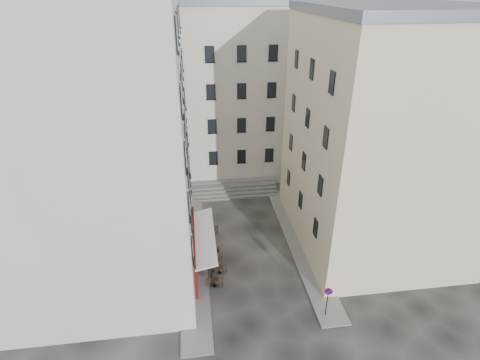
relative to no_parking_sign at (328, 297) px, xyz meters
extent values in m
plane|color=black|center=(-4.06, 5.01, -1.77)|extent=(90.00, 90.00, 0.00)
cube|color=slate|center=(-8.56, 9.01, -1.71)|extent=(2.00, 22.00, 0.12)
cube|color=slate|center=(0.44, 8.01, -1.71)|extent=(2.00, 18.00, 0.12)
cube|color=beige|center=(-14.56, 8.01, 8.23)|extent=(12.00, 16.00, 20.00)
cube|color=beige|center=(6.44, 8.51, 7.23)|extent=(12.00, 14.00, 18.00)
cube|color=slate|center=(6.44, 8.51, 16.53)|extent=(12.20, 14.20, 0.60)
cube|color=beige|center=(-5.06, 24.01, 7.23)|extent=(18.00, 10.00, 18.00)
cube|color=slate|center=(-5.06, 24.01, 16.53)|extent=(18.20, 10.20, 0.60)
cube|color=#420F09|center=(-8.48, 6.01, -0.02)|extent=(0.25, 7.00, 3.50)
cube|color=black|center=(-8.44, 6.01, -0.37)|extent=(0.06, 3.85, 2.00)
cube|color=white|center=(-7.66, 6.01, 1.18)|extent=(1.58, 7.30, 0.41)
cube|color=#5D5A58|center=(-4.06, 16.91, -1.67)|extent=(9.00, 1.80, 0.20)
cube|color=#5D5A58|center=(-4.06, 17.36, -1.47)|extent=(9.00, 1.80, 0.20)
cube|color=#5D5A58|center=(-4.06, 17.81, -1.27)|extent=(9.00, 1.80, 0.20)
cube|color=#5D5A58|center=(-4.06, 18.26, -1.07)|extent=(9.00, 1.80, 0.20)
cylinder|color=black|center=(-7.31, 4.01, -1.32)|extent=(0.10, 0.10, 0.90)
sphere|color=black|center=(-7.31, 4.01, -0.85)|extent=(0.12, 0.12, 0.12)
cylinder|color=black|center=(-7.31, 7.51, -1.32)|extent=(0.10, 0.10, 0.90)
sphere|color=black|center=(-7.31, 7.51, -0.85)|extent=(0.12, 0.12, 0.12)
cylinder|color=black|center=(-7.31, 11.01, -1.32)|extent=(0.10, 0.10, 0.90)
sphere|color=black|center=(-7.31, 11.01, -0.85)|extent=(0.12, 0.12, 0.12)
cylinder|color=black|center=(0.00, 0.01, -0.54)|extent=(0.06, 0.06, 2.45)
cylinder|color=red|center=(0.00, 0.00, 0.44)|extent=(0.56, 0.16, 0.57)
cylinder|color=navy|center=(0.00, -0.02, 0.44)|extent=(0.41, 0.13, 0.41)
cube|color=red|center=(0.00, -0.05, 0.44)|extent=(0.33, 0.10, 0.33)
cylinder|color=black|center=(-7.12, 3.75, -1.70)|extent=(0.35, 0.35, 0.02)
cylinder|color=black|center=(-7.12, 3.75, -1.38)|extent=(0.05, 0.05, 0.67)
cylinder|color=black|center=(-7.12, 3.75, -1.07)|extent=(0.58, 0.58, 0.04)
cube|color=black|center=(-6.69, 3.75, -1.33)|extent=(0.37, 0.37, 0.87)
cube|color=black|center=(-7.56, 3.85, -1.33)|extent=(0.37, 0.37, 0.87)
cylinder|color=black|center=(-6.65, 5.09, -1.70)|extent=(0.32, 0.32, 0.02)
cylinder|color=black|center=(-6.65, 5.09, -1.41)|extent=(0.04, 0.04, 0.62)
cylinder|color=black|center=(-6.65, 5.09, -1.12)|extent=(0.54, 0.54, 0.04)
cube|color=black|center=(-6.25, 5.09, -1.37)|extent=(0.34, 0.34, 0.80)
cube|color=black|center=(-7.05, 5.18, -1.37)|extent=(0.34, 0.34, 0.80)
cylinder|color=black|center=(-6.86, 6.77, -1.71)|extent=(0.32, 0.32, 0.02)
cylinder|color=black|center=(-6.86, 6.77, -1.41)|extent=(0.04, 0.04, 0.62)
cylinder|color=black|center=(-6.86, 6.77, -1.13)|extent=(0.53, 0.53, 0.04)
cube|color=black|center=(-6.46, 6.77, -1.37)|extent=(0.34, 0.34, 0.80)
cube|color=black|center=(-7.26, 6.86, -1.37)|extent=(0.34, 0.34, 0.80)
cylinder|color=black|center=(-7.08, 7.40, -1.70)|extent=(0.33, 0.33, 0.02)
cylinder|color=black|center=(-7.08, 7.40, -1.40)|extent=(0.05, 0.05, 0.65)
cylinder|color=black|center=(-7.08, 7.40, -1.10)|extent=(0.56, 0.56, 0.04)
cube|color=black|center=(-6.66, 7.40, -1.35)|extent=(0.35, 0.35, 0.84)
cube|color=black|center=(-7.49, 7.49, -1.35)|extent=(0.35, 0.35, 0.84)
cylinder|color=black|center=(-7.02, 10.25, -1.69)|extent=(0.39, 0.39, 0.02)
cylinder|color=black|center=(-7.02, 10.25, -1.33)|extent=(0.05, 0.05, 0.76)
cylinder|color=black|center=(-7.02, 10.25, -0.98)|extent=(0.65, 0.65, 0.04)
cube|color=black|center=(-6.53, 10.25, -1.28)|extent=(0.41, 0.41, 0.98)
cube|color=black|center=(-7.51, 10.36, -1.28)|extent=(0.41, 0.41, 0.98)
imported|color=black|center=(-7.26, 7.72, -0.95)|extent=(0.70, 0.70, 1.64)
camera|label=1|loc=(-8.01, -17.05, 17.91)|focal=28.00mm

